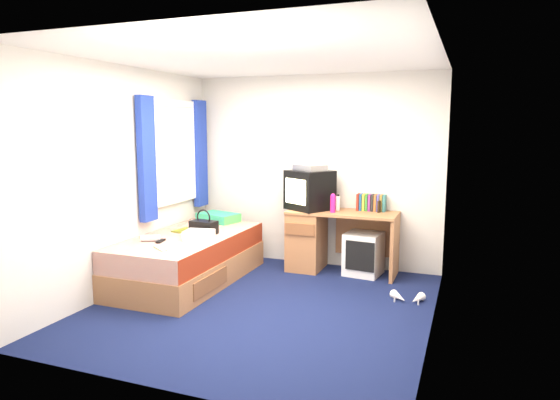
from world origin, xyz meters
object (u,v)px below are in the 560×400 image
at_px(storage_cube, 364,254).
at_px(crt_tv, 309,190).
at_px(desk, 321,237).
at_px(aerosol_can, 338,203).
at_px(handbag, 204,227).
at_px(vcr, 310,168).
at_px(water_bottle, 151,238).
at_px(bed, 189,259).
at_px(pillow, 218,217).
at_px(white_heels, 408,298).
at_px(remote_control, 161,241).
at_px(pink_water_bottle, 333,204).
at_px(picture_frame, 380,206).
at_px(colour_swatch_fan, 160,249).
at_px(magazine, 186,230).
at_px(towel, 199,235).

relative_size(storage_cube, crt_tv, 0.79).
height_order(desk, aerosol_can, aerosol_can).
bearing_deg(handbag, vcr, 47.25).
bearing_deg(water_bottle, bed, 62.30).
relative_size(pillow, white_heels, 1.41).
height_order(vcr, remote_control, vcr).
bearing_deg(white_heels, pink_water_bottle, 145.23).
bearing_deg(bed, picture_frame, 29.17).
xyz_separation_m(vcr, pink_water_bottle, (0.33, -0.12, -0.41)).
relative_size(picture_frame, remote_control, 0.88).
distance_m(remote_control, white_heels, 2.65).
bearing_deg(colour_swatch_fan, vcr, 57.97).
relative_size(pink_water_bottle, colour_swatch_fan, 0.91).
height_order(aerosol_can, remote_control, aerosol_can).
distance_m(bed, pillow, 0.91).
bearing_deg(white_heels, colour_swatch_fan, -159.77).
xyz_separation_m(magazine, water_bottle, (-0.06, -0.60, 0.03)).
relative_size(pillow, water_bottle, 2.54).
distance_m(desk, pink_water_bottle, 0.49).
bearing_deg(picture_frame, colour_swatch_fan, -121.85).
relative_size(water_bottle, colour_swatch_fan, 0.91).
height_order(desk, towel, desk).
xyz_separation_m(bed, picture_frame, (1.97, 1.10, 0.55)).
bearing_deg(pillow, desk, 6.62).
relative_size(bed, picture_frame, 14.29).
distance_m(pillow, pink_water_bottle, 1.53).
distance_m(towel, white_heels, 2.30).
bearing_deg(remote_control, vcr, 36.78).
distance_m(handbag, colour_swatch_fan, 0.80).
distance_m(desk, white_heels, 1.45).
distance_m(desk, towel, 1.56).
bearing_deg(magazine, crt_tv, 32.50).
bearing_deg(towel, aerosol_can, 43.22).
height_order(remote_control, white_heels, remote_control).
distance_m(desk, vcr, 0.87).
distance_m(vcr, colour_swatch_fan, 2.09).
distance_m(storage_cube, vcr, 1.22).
bearing_deg(crt_tv, handbag, -108.21).
bearing_deg(water_bottle, aerosol_can, 40.55).
bearing_deg(pink_water_bottle, magazine, -156.54).
bearing_deg(remote_control, white_heels, 1.25).
distance_m(picture_frame, white_heels, 1.27).
relative_size(desk, towel, 4.35).
relative_size(pillow, aerosol_can, 2.87).
distance_m(desk, colour_swatch_fan, 2.05).
xyz_separation_m(towel, colour_swatch_fan, (-0.14, -0.52, -0.04)).
height_order(aerosol_can, magazine, aerosol_can).
relative_size(aerosol_can, handbag, 0.56).
bearing_deg(pillow, white_heels, -14.42).
bearing_deg(crt_tv, colour_swatch_fan, -91.14).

